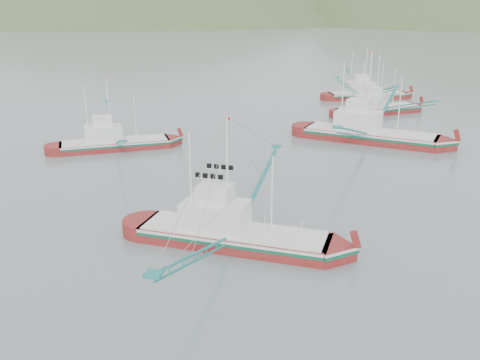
% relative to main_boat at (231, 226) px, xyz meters
% --- Properties ---
extents(ground, '(1200.00, 1200.00, 0.00)m').
position_rel_main_boat_xyz_m(ground, '(-0.34, -1.41, -1.42)').
color(ground, slate).
rests_on(ground, ground).
extents(main_boat, '(13.59, 24.07, 9.76)m').
position_rel_main_boat_xyz_m(main_boat, '(0.00, 0.00, 0.00)').
color(main_boat, maroon).
rests_on(main_boat, ground).
extents(bg_boat_far, '(16.99, 21.04, 9.48)m').
position_rel_main_boat_xyz_m(bg_boat_far, '(11.18, 48.51, 0.59)').
color(bg_boat_far, maroon).
rests_on(bg_boat_far, ground).
extents(bg_boat_left, '(14.20, 20.41, 8.91)m').
position_rel_main_boat_xyz_m(bg_boat_left, '(-18.68, 21.61, 0.44)').
color(bg_boat_left, maroon).
rests_on(bg_boat_left, ground).
extents(bg_boat_right, '(16.15, 27.77, 11.44)m').
position_rel_main_boat_xyz_m(bg_boat_right, '(9.69, 31.36, 0.67)').
color(bg_boat_right, maroon).
rests_on(bg_boat_right, ground).
extents(bg_boat_extra, '(13.33, 22.63, 9.48)m').
position_rel_main_boat_xyz_m(bg_boat_extra, '(9.59, 61.22, 0.44)').
color(bg_boat_extra, maroon).
rests_on(bg_boat_extra, ground).
extents(headland_left, '(448.00, 308.00, 210.00)m').
position_rel_main_boat_xyz_m(headland_left, '(-180.34, 358.59, -1.42)').
color(headland_left, '#455B2F').
rests_on(headland_left, ground).
extents(ridge_distant, '(960.00, 400.00, 240.00)m').
position_rel_main_boat_xyz_m(ridge_distant, '(29.66, 558.59, -1.42)').
color(ridge_distant, slate).
rests_on(ridge_distant, ground).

